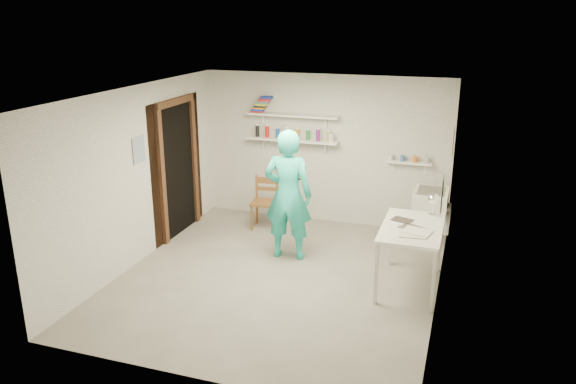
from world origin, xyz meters
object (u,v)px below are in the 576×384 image
(wall_clock, at_px, (294,170))
(wooden_chair, at_px, (264,203))
(belfast_sink, at_px, (431,201))
(man, at_px, (288,195))
(work_table, at_px, (410,257))
(desk_lamp, at_px, (434,199))

(wall_clock, bearing_deg, wooden_chair, 130.59)
(belfast_sink, xyz_separation_m, man, (-1.84, -1.03, 0.22))
(man, bearing_deg, belfast_sink, -155.08)
(belfast_sink, bearing_deg, man, -150.70)
(work_table, bearing_deg, desk_lamp, 67.58)
(belfast_sink, height_order, desk_lamp, desk_lamp)
(belfast_sink, distance_m, man, 2.12)
(desk_lamp, bearing_deg, belfast_sink, 95.52)
(wall_clock, distance_m, desk_lamp, 1.93)
(work_table, bearing_deg, wooden_chair, 151.33)
(man, bearing_deg, wall_clock, -98.78)
(belfast_sink, relative_size, man, 0.33)
(belfast_sink, relative_size, wooden_chair, 0.71)
(work_table, xyz_separation_m, desk_lamp, (0.20, 0.49, 0.62))
(wall_clock, height_order, wooden_chair, wall_clock)
(belfast_sink, bearing_deg, desk_lamp, -84.48)
(wooden_chair, xyz_separation_m, desk_lamp, (2.64, -0.85, 0.60))
(belfast_sink, bearing_deg, wall_clock, -155.96)
(wooden_chair, height_order, work_table, wooden_chair)
(man, xyz_separation_m, desk_lamp, (1.93, 0.10, 0.11))
(wooden_chair, bearing_deg, wall_clock, -51.22)
(man, bearing_deg, wooden_chair, -57.56)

